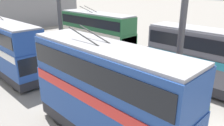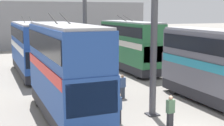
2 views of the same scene
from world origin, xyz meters
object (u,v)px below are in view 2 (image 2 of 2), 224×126
Objects in this scene: bus_right_mid at (65,66)px; oil_drum at (89,100)px; bus_right_far at (30,46)px; person_aisle_midway at (122,86)px; bus_left_far at (130,43)px; person_by_right_row at (119,107)px; person_aisle_foreground at (170,111)px.

bus_right_mid reaches higher than oil_drum.
bus_right_far is at bearing 0.00° from bus_right_mid.
person_aisle_midway is 1.99× the size of oil_drum.
bus_right_mid reaches higher than person_aisle_midway.
bus_left_far is at bearing -39.11° from bus_right_mid.
person_aisle_midway is at bearing 66.64° from person_by_right_row.
oil_drum is (-10.30, 7.81, -2.45)m from bus_left_far.
bus_right_far is (13.65, 0.00, -0.22)m from bus_right_mid.
bus_left_far is at bearing 155.54° from person_aisle_foreground.
person_by_right_row is 1.01× the size of person_aisle_midway.
person_by_right_row is 2.00× the size of oil_drum.
bus_right_mid is 5.43× the size of person_aisle_foreground.
person_aisle_foreground is (-6.13, 0.03, 0.03)m from person_aisle_midway.
bus_right_far is 6.65× the size of person_by_right_row.
bus_right_far reaches higher than person_by_right_row.
person_by_right_row is at bearing 139.60° from person_aisle_midway.
person_aisle_midway is (4.45, -2.23, -0.01)m from person_by_right_row.
bus_right_mid reaches higher than bus_right_far.
person_aisle_foreground is (-17.03, -4.71, -1.91)m from bus_right_far.
person_aisle_midway is 0.97× the size of person_aisle_foreground.
bus_right_far is at bearing 80.32° from bus_left_far.
bus_right_far is 6.71× the size of person_aisle_midway.
person_aisle_foreground is (-1.68, -2.20, 0.03)m from person_by_right_row.
oil_drum is (-1.06, 2.80, -0.46)m from person_aisle_midway.
person_aisle_foreground is at bearing -125.71° from bus_right_mid.
person_by_right_row is at bearing -124.27° from bus_right_mid.
bus_right_far is 15.68m from person_by_right_row.
bus_left_far is 10.70m from person_aisle_midway.
bus_right_mid is 5.61× the size of person_aisle_midway.
bus_right_mid is 11.15× the size of oil_drum.
bus_left_far reaches higher than person_aisle_foreground.
oil_drum is at bearing -170.80° from bus_right_far.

